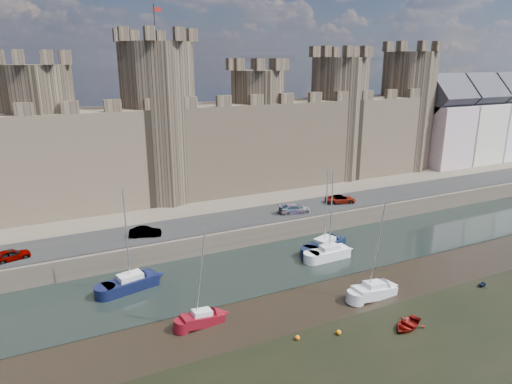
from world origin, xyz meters
The scene contains 18 objects.
water_channel centered at (0.00, 24.00, 0.04)m, with size 160.00×12.00×0.08m, color black.
quay centered at (0.00, 60.00, 1.25)m, with size 160.00×60.00×2.50m, color #4C443A.
road centered at (0.00, 34.00, 2.55)m, with size 160.00×7.00×0.10m, color black.
castle centered at (-0.64, 48.00, 11.67)m, with size 108.50×11.00×29.00m.
townhouses centered at (71.50, 46.00, 10.59)m, with size 35.50×9.05×18.13m.
car_0 centered at (-18.76, 32.51, 3.14)m, with size 1.50×3.73×1.27m, color gray.
car_1 centered at (-4.39, 33.03, 3.12)m, with size 1.32×3.79×1.25m, color gray.
car_2 centered at (16.32, 32.70, 3.16)m, with size 1.84×4.52×1.31m, color gray.
car_3 centered at (24.84, 33.70, 3.13)m, with size 2.08×4.51×1.25m, color gray.
sailboat_1 centered at (-7.84, 25.19, 0.85)m, with size 5.84×3.31×11.02m.
sailboat_2 centered at (15.16, 22.50, 0.85)m, with size 5.04×2.02×10.81m.
sailboat_3 centered at (16.08, 24.83, 0.80)m, with size 6.34×4.09×10.38m.
sailboat_4 centered at (-3.33, 15.77, 0.69)m, with size 4.04×1.88×9.16m.
sailboat_5 centered at (13.98, 12.95, 0.74)m, with size 4.89×2.15×10.34m.
dinghy_4 centered at (13.00, 7.18, 0.34)m, with size 2.37×0.69×3.32m, color maroon.
dinghy_7 centered at (25.79, 9.57, 0.33)m, with size 1.07×0.65×1.24m, color black.
buoy_1 centered at (6.86, 9.03, 0.23)m, with size 0.46×0.46×0.46m, color orange.
buoy_3 centered at (3.22, 9.95, 0.22)m, with size 0.43×0.43×0.43m, color orange.
Camera 1 is at (-14.84, -19.07, 23.15)m, focal length 32.00 mm.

